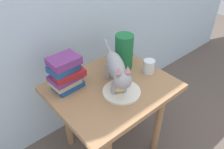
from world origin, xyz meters
TOP-DOWN VIEW (x-y plane):
  - ground_plane at (0.00, 0.00)m, footprint 6.00×6.00m
  - side_table at (0.00, 0.00)m, footprint 0.69×0.57m
  - plate at (-0.00, -0.08)m, footprint 0.21×0.21m
  - bread_roll at (-0.02, -0.07)m, footprint 0.10×0.10m
  - cat at (0.01, -0.03)m, footprint 0.26×0.43m
  - book_stack at (-0.20, 0.15)m, footprint 0.19×0.15m
  - green_vase at (0.19, 0.10)m, footprint 0.11×0.11m
  - candle_jar at (0.26, -0.05)m, footprint 0.07×0.07m

SIDE VIEW (x-z plane):
  - ground_plane at x=0.00m, z-range 0.00..0.00m
  - side_table at x=0.00m, z-range 0.19..0.74m
  - plate at x=0.00m, z-range 0.55..0.56m
  - candle_jar at x=0.26m, z-range 0.54..0.63m
  - bread_roll at x=-0.02m, z-range 0.56..0.61m
  - book_stack at x=-0.20m, z-range 0.55..0.75m
  - green_vase at x=0.19m, z-range 0.55..0.77m
  - cat at x=0.01m, z-range 0.57..0.79m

